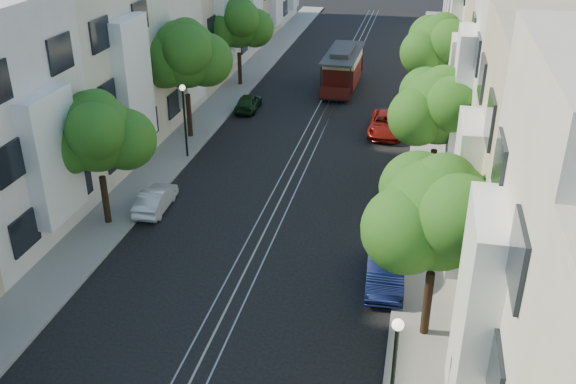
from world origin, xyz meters
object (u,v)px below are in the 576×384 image
Objects in this scene: tree_e_c at (440,109)px; cable_car at (343,67)px; tree_w_b at (97,135)px; lamp_west at (184,110)px; tree_e_b at (439,217)px; parked_car_w_far at (248,102)px; parked_car_w_mid at (156,199)px; tree_w_d at (239,24)px; lamp_east at (394,363)px; parked_car_e_mid at (385,267)px; tree_w_c at (186,56)px; tree_e_d at (441,47)px; parked_car_e_far at (386,124)px.

tree_e_c is 0.88× the size of cable_car.
tree_w_b is 8.22m from lamp_west.
tree_e_b is 11.00m from tree_e_c.
parked_car_w_far is (1.24, 8.59, -2.27)m from lamp_west.
tree_e_c is (-0.00, 11.00, -0.13)m from tree_e_b.
parked_car_w_far is (0.54, 14.80, 0.02)m from parked_car_w_mid.
tree_w_d is 1.94× the size of parked_car_w_mid.
parked_car_w_far is (2.08, -5.39, -4.03)m from tree_w_d.
tree_w_d is at bearing 112.80° from lamp_east.
tree_e_b reaches higher than parked_car_e_mid.
lamp_west is at bearing 84.03° from tree_w_b.
parked_car_e_mid is (12.74, -2.00, -3.73)m from tree_w_b.
parked_car_e_mid is at bearing -77.38° from cable_car.
tree_w_c is at bearing 131.99° from tree_e_b.
tree_w_c is (-14.40, -6.00, 0.20)m from tree_e_d.
lamp_west is 1.24× the size of parked_car_w_mid.
tree_e_d reaches higher than cable_car.
tree_e_d is at bearing -133.16° from parked_car_w_mid.
parked_car_e_far is (11.54, 14.26, -3.78)m from tree_w_b.
parked_car_e_far is (-2.86, 19.26, -4.12)m from tree_e_b.
lamp_east is 21.97m from lamp_west.
cable_car is 25.24m from parked_car_e_mid.
tree_w_c is (-14.40, 5.00, 0.47)m from tree_e_c.
lamp_west reaches higher than parked_car_e_far.
tree_e_c reaches higher than parked_car_w_far.
tree_w_c reaches higher than parked_car_e_mid.
lamp_west is at bearing -86.56° from tree_w_d.
cable_car is at bearing -109.18° from parked_car_w_mid.
tree_w_b is 1.87× the size of parked_car_w_far.
tree_e_b is at bearing -90.00° from tree_e_d.
tree_w_b is 22.00m from tree_w_d.
tree_e_d is at bearing -179.41° from parked_car_w_far.
tree_w_b is at bearing -95.97° from lamp_west.
tree_w_d is 1.60× the size of parked_car_e_mid.
lamp_east is 29.00m from parked_car_w_far.
parked_car_e_far is at bearing 94.48° from lamp_east.
lamp_east is at bearing -88.37° from parked_car_e_mid.
tree_w_d reaches higher than parked_car_e_far.
parked_car_e_far is (-2.86, -2.74, -4.25)m from tree_e_d.
tree_e_b is at bearing -43.85° from lamp_west.
tree_w_b reaches higher than lamp_east.
tree_e_d reaches higher than parked_car_w_far.
lamp_east is 1.00× the size of lamp_west.
tree_w_d reaches higher than tree_w_b.
tree_e_d is 1.65× the size of lamp_east.
tree_e_d is 1.68× the size of parked_car_e_mid.
lamp_east is at bearing -85.13° from parked_car_e_far.
parked_car_e_mid is 16.31m from parked_car_e_far.
tree_w_d is at bearing -70.07° from parked_car_w_far.
parked_car_e_mid reaches higher than parked_car_w_mid.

